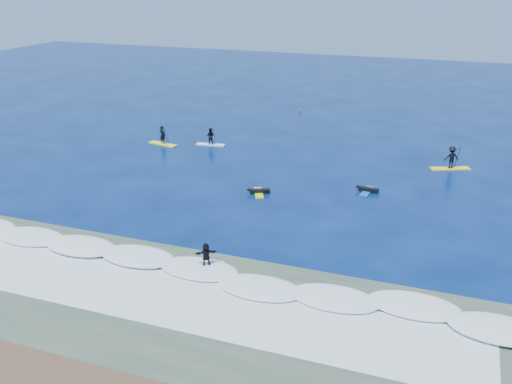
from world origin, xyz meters
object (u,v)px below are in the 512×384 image
(prone_paddler_far, at_px, (367,190))
(marker_buoy, at_px, (300,111))
(wave_surfer, at_px, (206,256))
(sup_paddler_center, at_px, (210,138))
(prone_paddler_near, at_px, (259,192))
(sup_paddler_left, at_px, (163,138))
(sup_paddler_right, at_px, (451,159))

(prone_paddler_far, bearing_deg, marker_buoy, 32.14)
(marker_buoy, bearing_deg, wave_surfer, -81.83)
(sup_paddler_center, height_order, wave_surfer, sup_paddler_center)
(sup_paddler_center, bearing_deg, prone_paddler_near, -57.28)
(sup_paddler_left, xyz_separation_m, sup_paddler_right, (27.00, 2.01, 0.24))
(sup_paddler_center, xyz_separation_m, wave_surfer, (10.11, -22.81, 0.10))
(marker_buoy, bearing_deg, prone_paddler_near, -80.71)
(sup_paddler_right, xyz_separation_m, prone_paddler_near, (-13.60, -11.16, -0.77))
(sup_paddler_left, bearing_deg, marker_buoy, 74.87)
(prone_paddler_near, bearing_deg, sup_paddler_center, 15.60)
(sup_paddler_right, distance_m, prone_paddler_near, 17.61)
(prone_paddler_near, relative_size, marker_buoy, 3.97)
(prone_paddler_far, relative_size, marker_buoy, 3.99)
(sup_paddler_center, distance_m, prone_paddler_far, 18.26)
(wave_surfer, bearing_deg, sup_paddler_center, 80.23)
(sup_paddler_center, height_order, prone_paddler_near, sup_paddler_center)
(sup_paddler_left, distance_m, prone_paddler_near, 16.23)
(sup_paddler_left, distance_m, marker_buoy, 19.55)
(sup_paddler_center, relative_size, prone_paddler_near, 1.27)
(sup_paddler_right, bearing_deg, marker_buoy, 115.65)
(sup_paddler_left, distance_m, sup_paddler_center, 4.73)
(prone_paddler_near, xyz_separation_m, marker_buoy, (-4.33, 26.47, 0.09))
(sup_paddler_left, xyz_separation_m, prone_paddler_near, (13.40, -9.15, -0.53))
(sup_paddler_right, distance_m, marker_buoy, 23.59)
(sup_paddler_center, bearing_deg, marker_buoy, 66.71)
(sup_paddler_left, distance_m, prone_paddler_far, 22.02)
(sup_paddler_center, xyz_separation_m, sup_paddler_right, (22.49, 0.56, 0.18))
(wave_surfer, xyz_separation_m, marker_buoy, (-5.56, 38.69, -0.59))
(wave_surfer, height_order, marker_buoy, wave_surfer)
(sup_paddler_center, distance_m, wave_surfer, 24.96)
(sup_paddler_center, height_order, sup_paddler_right, sup_paddler_right)
(wave_surfer, relative_size, marker_buoy, 3.52)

